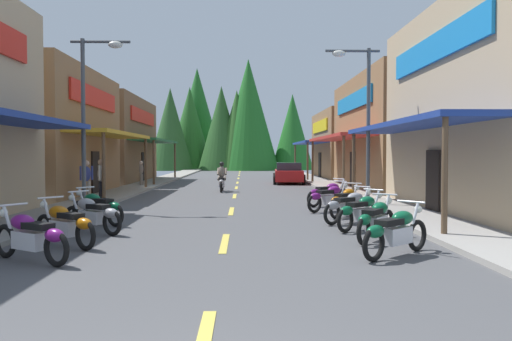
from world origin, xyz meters
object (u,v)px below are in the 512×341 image
streetlamp_left (92,99)px  motorcycle_parked_right_0 (396,231)px  pedestrian_strolling (101,178)px  parked_car_curbside (289,173)px  streetlamp_right (360,103)px  rider_cruising_lead (222,179)px  motorcycle_parked_right_4 (346,201)px  motorcycle_parked_right_1 (376,219)px  motorcycle_parked_left_2 (92,214)px  motorcycle_parked_left_3 (98,207)px  pedestrian_waiting (87,178)px  motorcycle_parked_right_6 (328,193)px  motorcycle_parked_left_0 (30,236)px  motorcycle_parked_right_3 (350,206)px  motorcycle_parked_left_1 (65,224)px  pedestrian_by_shop (141,172)px  motorcycle_parked_right_5 (330,197)px

streetlamp_left → motorcycle_parked_right_0: 11.68m
pedestrian_strolling → parked_car_curbside: size_ratio=0.40×
streetlamp_right → rider_cruising_lead: size_ratio=2.74×
streetlamp_left → motorcycle_parked_right_4: size_ratio=3.35×
motorcycle_parked_right_1 → motorcycle_parked_right_4: bearing=33.1°
streetlamp_left → motorcycle_parked_right_4: streetlamp_left is taller
rider_cruising_lead → motorcycle_parked_left_2: bearing=169.6°
motorcycle_parked_left_3 → pedestrian_waiting: bearing=-35.1°
motorcycle_parked_right_6 → motorcycle_parked_left_0: 11.94m
motorcycle_parked_right_3 → motorcycle_parked_left_3: bearing=144.9°
motorcycle_parked_right_4 → pedestrian_waiting: size_ratio=1.03×
motorcycle_parked_left_1 → streetlamp_left: bearing=-40.0°
streetlamp_right → rider_cruising_lead: streetlamp_right is taller
motorcycle_parked_right_3 → pedestrian_by_shop: 18.39m
motorcycle_parked_right_0 → parked_car_curbside: bearing=49.1°
motorcycle_parked_right_6 → motorcycle_parked_left_2: (-6.94, -6.32, 0.00)m
streetlamp_left → motorcycle_parked_right_4: bearing=-10.6°
rider_cruising_lead → motorcycle_parked_right_5: bearing=-155.6°
motorcycle_parked_right_4 → motorcycle_parked_right_6: bearing=38.1°
motorcycle_parked_right_5 → parked_car_curbside: size_ratio=0.40×
motorcycle_parked_left_0 → motorcycle_parked_left_3: bearing=-55.0°
motorcycle_parked_right_4 → motorcycle_parked_left_1: same height
streetlamp_right → motorcycle_parked_right_1: streetlamp_right is taller
motorcycle_parked_right_3 → motorcycle_parked_left_3: size_ratio=0.99×
motorcycle_parked_right_3 → motorcycle_parked_right_1: bearing=-126.8°
streetlamp_left → streetlamp_right: size_ratio=1.00×
pedestrian_strolling → motorcycle_parked_right_0: bearing=130.4°
motorcycle_parked_left_3 → streetlamp_right: bearing=-116.6°
motorcycle_parked_right_6 → pedestrian_strolling: pedestrian_strolling is taller
streetlamp_left → motorcycle_parked_right_5: bearing=-1.5°
streetlamp_right → rider_cruising_lead: 9.96m
motorcycle_parked_right_6 → rider_cruising_lead: rider_cruising_lead is taller
motorcycle_parked_right_6 → motorcycle_parked_right_5: bearing=-131.2°
motorcycle_parked_left_1 → pedestrian_by_shop: size_ratio=1.11×
streetlamp_right → motorcycle_parked_right_5: (-1.37, -1.43, -3.35)m
streetlamp_right → pedestrian_strolling: bearing=171.6°
motorcycle_parked_left_1 → motorcycle_parked_right_6: bearing=-92.5°
motorcycle_parked_right_6 → pedestrian_strolling: (-8.84, 1.16, 0.54)m
motorcycle_parked_right_4 → motorcycle_parked_right_6: (-0.02, 3.09, 0.00)m
motorcycle_parked_left_3 → pedestrian_strolling: bearing=-39.9°
motorcycle_parked_left_3 → rider_cruising_lead: (2.91, 12.19, 0.17)m
motorcycle_parked_left_1 → motorcycle_parked_right_5: bearing=-98.4°
streetlamp_right → motorcycle_parked_left_3: (-8.37, -4.49, -3.35)m
motorcycle_parked_right_6 → motorcycle_parked_right_1: bearing=-124.4°
motorcycle_parked_right_5 → motorcycle_parked_left_1: (-6.72, -6.38, 0.00)m
streetlamp_right → motorcycle_parked_right_6: streetlamp_right is taller
motorcycle_parked_right_4 → rider_cruising_lead: 11.35m
pedestrian_by_shop → pedestrian_strolling: pedestrian_strolling is taller
streetlamp_left → motorcycle_parked_right_1: size_ratio=3.28×
rider_cruising_lead → pedestrian_strolling: size_ratio=1.21×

